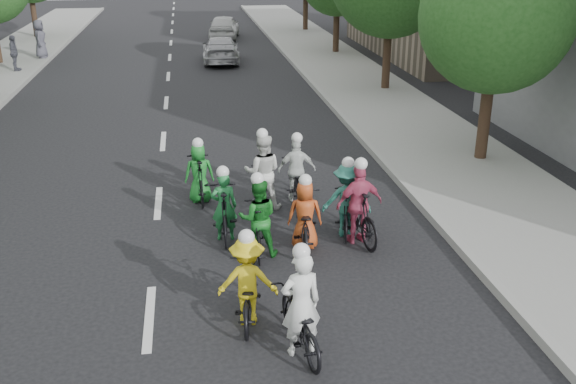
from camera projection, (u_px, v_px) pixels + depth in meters
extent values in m
plane|color=black|center=(149.00, 318.00, 10.60)|extent=(120.00, 120.00, 0.00)
cube|color=gray|center=(412.00, 128.00, 20.91)|extent=(4.00, 80.00, 0.15)
cube|color=#999993|center=(354.00, 130.00, 20.62)|extent=(0.18, 80.00, 0.18)
cylinder|color=black|center=(34.00, 18.00, 39.24)|extent=(0.32, 0.32, 2.48)
cylinder|color=black|center=(484.00, 123.00, 17.51)|extent=(0.32, 0.32, 2.27)
sphere|color=#1F4F1A|center=(497.00, 16.00, 16.46)|extent=(4.00, 4.00, 4.00)
cylinder|color=black|center=(387.00, 61.00, 25.73)|extent=(0.32, 0.32, 2.48)
cylinder|color=black|center=(336.00, 33.00, 34.03)|extent=(0.32, 0.32, 2.27)
cylinder|color=black|center=(305.00, 12.00, 42.25)|extent=(0.32, 0.32, 2.48)
imported|color=black|center=(300.00, 322.00, 9.65)|extent=(0.87, 1.85, 0.93)
imported|color=white|center=(301.00, 304.00, 9.42)|extent=(0.67, 0.49, 1.68)
sphere|color=white|center=(301.00, 252.00, 9.10)|extent=(0.26, 0.26, 0.26)
imported|color=black|center=(258.00, 228.00, 12.62)|extent=(0.64, 1.79, 1.05)
imported|color=#186D21|center=(258.00, 218.00, 12.43)|extent=(0.81, 0.66, 1.58)
sphere|color=white|center=(257.00, 179.00, 12.13)|extent=(0.26, 0.26, 0.26)
imported|color=black|center=(247.00, 294.00, 10.43)|extent=(0.83, 1.79, 0.91)
imported|color=yellow|center=(248.00, 281.00, 10.23)|extent=(1.04, 0.69, 1.51)
sphere|color=white|center=(246.00, 237.00, 9.94)|extent=(0.26, 0.26, 0.26)
imported|color=black|center=(357.00, 214.00, 13.15)|extent=(0.84, 1.95, 1.14)
imported|color=#C9476D|center=(359.00, 204.00, 12.96)|extent=(1.04, 0.57, 1.68)
sphere|color=white|center=(361.00, 164.00, 12.64)|extent=(0.26, 0.26, 0.26)
imported|color=black|center=(304.00, 222.00, 12.94)|extent=(0.95, 2.03, 1.02)
imported|color=#BA491D|center=(305.00, 215.00, 12.78)|extent=(0.75, 0.55, 1.42)
sphere|color=white|center=(305.00, 180.00, 12.50)|extent=(0.26, 0.26, 0.26)
imported|color=black|center=(224.00, 212.00, 13.27)|extent=(0.59, 1.86, 1.11)
imported|color=#24843F|center=(224.00, 206.00, 13.12)|extent=(0.55, 0.37, 1.46)
sphere|color=white|center=(223.00, 172.00, 12.84)|extent=(0.26, 0.26, 0.26)
imported|color=black|center=(263.00, 189.00, 14.86)|extent=(0.84, 1.71, 0.86)
imported|color=white|center=(263.00, 172.00, 14.60)|extent=(0.95, 0.80, 1.76)
sphere|color=white|center=(262.00, 134.00, 14.27)|extent=(0.26, 0.26, 0.26)
imported|color=black|center=(345.00, 212.00, 13.48)|extent=(0.77, 1.65, 0.96)
imported|color=#256F5F|center=(347.00, 200.00, 13.27)|extent=(1.12, 0.79, 1.58)
sphere|color=white|center=(348.00, 163.00, 12.97)|extent=(0.26, 0.26, 0.26)
imported|color=black|center=(296.00, 181.00, 15.29)|extent=(0.71, 1.77, 0.91)
imported|color=white|center=(297.00, 170.00, 15.08)|extent=(0.92, 0.43, 1.53)
sphere|color=white|center=(297.00, 138.00, 14.79)|extent=(0.26, 0.26, 0.26)
imported|color=black|center=(200.00, 179.00, 15.19)|extent=(0.59, 1.81, 1.07)
imported|color=#1D822B|center=(199.00, 173.00, 15.03)|extent=(0.72, 0.48, 1.42)
sphere|color=white|center=(198.00, 143.00, 14.76)|extent=(0.26, 0.26, 0.26)
imported|color=#A7A7AB|center=(221.00, 49.00, 32.05)|extent=(1.96, 4.44, 1.27)
imported|color=silver|center=(224.00, 27.00, 39.56)|extent=(2.27, 4.41, 1.44)
imported|color=#4D4F5A|center=(14.00, 53.00, 29.15)|extent=(0.41, 0.95, 1.61)
imported|color=#4E4E5B|center=(40.00, 39.00, 32.28)|extent=(0.61, 0.93, 1.88)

